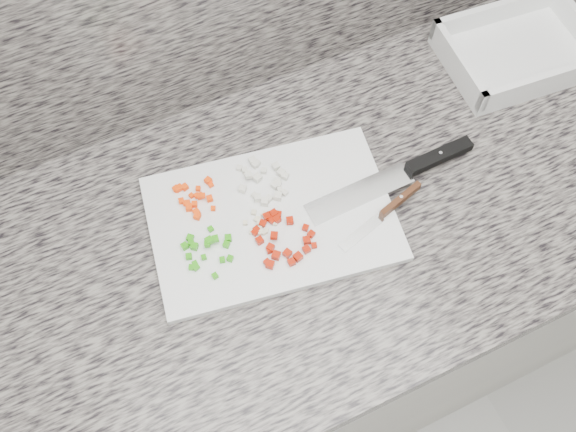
# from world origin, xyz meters

# --- Properties ---
(cabinet) EXTENTS (3.92, 0.62, 0.86)m
(cabinet) POSITION_xyz_m (0.00, 1.44, 0.43)
(cabinet) COLOR silver
(cabinet) RESTS_ON ground
(countertop) EXTENTS (3.96, 0.64, 0.04)m
(countertop) POSITION_xyz_m (0.00, 1.44, 0.88)
(countertop) COLOR slate
(countertop) RESTS_ON cabinet
(cutting_board) EXTENTS (0.44, 0.33, 0.01)m
(cutting_board) POSITION_xyz_m (-0.05, 1.46, 0.91)
(cutting_board) COLOR silver
(cutting_board) RESTS_ON countertop
(carrot_pile) EXTENTS (0.07, 0.08, 0.01)m
(carrot_pile) POSITION_xyz_m (-0.16, 1.54, 0.92)
(carrot_pile) COLOR #FD3F05
(carrot_pile) RESTS_ON cutting_board
(onion_pile) EXTENTS (0.09, 0.10, 0.02)m
(onion_pile) POSITION_xyz_m (-0.04, 1.52, 0.92)
(onion_pile) COLOR beige
(onion_pile) RESTS_ON cutting_board
(green_pepper_pile) EXTENTS (0.08, 0.09, 0.02)m
(green_pepper_pile) POSITION_xyz_m (-0.17, 1.45, 0.92)
(green_pepper_pile) COLOR #2A990D
(green_pepper_pile) RESTS_ON cutting_board
(red_pepper_pile) EXTENTS (0.10, 0.10, 0.02)m
(red_pepper_pile) POSITION_xyz_m (-0.06, 1.41, 0.92)
(red_pepper_pile) COLOR #A41502
(red_pepper_pile) RESTS_ON cutting_board
(garlic_pile) EXTENTS (0.05, 0.05, 0.01)m
(garlic_pile) POSITION_xyz_m (-0.08, 1.45, 0.92)
(garlic_pile) COLOR beige
(garlic_pile) RESTS_ON cutting_board
(chef_knife) EXTENTS (0.31, 0.05, 0.02)m
(chef_knife) POSITION_xyz_m (0.20, 1.44, 0.92)
(chef_knife) COLOR silver
(chef_knife) RESTS_ON cutting_board
(paring_knife) EXTENTS (0.17, 0.06, 0.02)m
(paring_knife) POSITION_xyz_m (0.13, 1.39, 0.92)
(paring_knife) COLOR silver
(paring_knife) RESTS_ON cutting_board
(tray) EXTENTS (0.29, 0.22, 0.06)m
(tray) POSITION_xyz_m (0.51, 1.58, 0.92)
(tray) COLOR silver
(tray) RESTS_ON countertop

